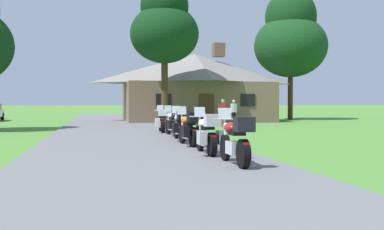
# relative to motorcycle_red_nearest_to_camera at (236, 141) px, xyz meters

# --- Properties ---
(ground_plane) EXTENTS (500.00, 500.00, 0.00)m
(ground_plane) POSITION_rel_motorcycle_red_nearest_to_camera_xyz_m (-1.96, 11.19, -0.62)
(ground_plane) COLOR #4C8433
(asphalt_driveway) EXTENTS (6.40, 80.00, 0.06)m
(asphalt_driveway) POSITION_rel_motorcycle_red_nearest_to_camera_xyz_m (-1.96, 9.19, -0.59)
(asphalt_driveway) COLOR slate
(asphalt_driveway) RESTS_ON ground
(motorcycle_red_nearest_to_camera) EXTENTS (0.66, 2.08, 1.30)m
(motorcycle_red_nearest_to_camera) POSITION_rel_motorcycle_red_nearest_to_camera_xyz_m (0.00, 0.00, 0.00)
(motorcycle_red_nearest_to_camera) COLOR black
(motorcycle_red_nearest_to_camera) RESTS_ON asphalt_driveway
(motorcycle_white_second_in_row) EXTENTS (0.72, 2.08, 1.30)m
(motorcycle_white_second_in_row) POSITION_rel_motorcycle_red_nearest_to_camera_xyz_m (-0.13, 2.24, -0.01)
(motorcycle_white_second_in_row) COLOR black
(motorcycle_white_second_in_row) RESTS_ON asphalt_driveway
(motorcycle_orange_third_in_row) EXTENTS (0.81, 2.08, 1.30)m
(motorcycle_orange_third_in_row) POSITION_rel_motorcycle_red_nearest_to_camera_xyz_m (-0.11, 4.92, -0.01)
(motorcycle_orange_third_in_row) COLOR black
(motorcycle_orange_third_in_row) RESTS_ON asphalt_driveway
(motorcycle_silver_fourth_in_row) EXTENTS (0.72, 2.08, 1.30)m
(motorcycle_silver_fourth_in_row) POSITION_rel_motorcycle_red_nearest_to_camera_xyz_m (-0.03, 7.19, -0.01)
(motorcycle_silver_fourth_in_row) COLOR black
(motorcycle_silver_fourth_in_row) RESTS_ON asphalt_driveway
(motorcycle_silver_fifth_in_row) EXTENTS (0.85, 2.08, 1.30)m
(motorcycle_silver_fifth_in_row) POSITION_rel_motorcycle_red_nearest_to_camera_xyz_m (0.13, 9.73, -0.01)
(motorcycle_silver_fifth_in_row) COLOR black
(motorcycle_silver_fifth_in_row) RESTS_ON asphalt_driveway
(motorcycle_black_farthest_in_row) EXTENTS (0.76, 2.08, 1.30)m
(motorcycle_black_farthest_in_row) POSITION_rel_motorcycle_red_nearest_to_camera_xyz_m (-0.06, 12.11, -0.01)
(motorcycle_black_farthest_in_row) COLOR black
(motorcycle_black_farthest_in_row) RESTS_ON asphalt_driveway
(stone_lodge) EXTENTS (11.77, 9.01, 6.32)m
(stone_lodge) POSITION_rel_motorcycle_red_nearest_to_camera_xyz_m (4.60, 26.99, 2.17)
(stone_lodge) COLOR brown
(stone_lodge) RESTS_ON ground
(bystander_white_shirt_near_lodge) EXTENTS (0.47, 0.38, 1.67)m
(bystander_white_shirt_near_lodge) POSITION_rel_motorcycle_red_nearest_to_camera_xyz_m (5.58, 19.12, 0.31)
(bystander_white_shirt_near_lodge) COLOR black
(bystander_white_shirt_near_lodge) RESTS_ON ground
(bystander_red_shirt_beside_signpost) EXTENTS (0.55, 0.23, 1.69)m
(bystander_red_shirt_beside_signpost) POSITION_rel_motorcycle_red_nearest_to_camera_xyz_m (4.35, 17.23, 0.33)
(bystander_red_shirt_beside_signpost) COLOR #75664C
(bystander_red_shirt_beside_signpost) RESTS_ON ground
(tree_right_of_lodge) EXTENTS (6.32, 6.32, 11.28)m
(tree_right_of_lodge) POSITION_rel_motorcycle_red_nearest_to_camera_xyz_m (13.39, 28.29, 6.51)
(tree_right_of_lodge) COLOR #422D19
(tree_right_of_lodge) RESTS_ON ground
(tree_by_lodge_front) EXTENTS (4.53, 4.53, 9.52)m
(tree_by_lodge_front) POSITION_rel_motorcycle_red_nearest_to_camera_xyz_m (1.27, 20.63, 5.90)
(tree_by_lodge_front) COLOR #422D19
(tree_by_lodge_front) RESTS_ON ground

